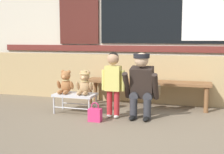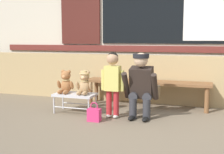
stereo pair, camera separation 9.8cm
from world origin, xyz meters
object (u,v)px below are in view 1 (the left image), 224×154
at_px(wooden_bench_long, 146,85).
at_px(small_display_bench, 75,96).
at_px(teddy_bear_with_hat, 85,83).
at_px(adult_crouching, 142,85).
at_px(teddy_bear_plain, 66,83).
at_px(child_standing, 113,77).
at_px(handbag_on_ground, 95,115).

relative_size(wooden_bench_long, small_display_bench, 3.28).
bearing_deg(small_display_bench, teddy_bear_with_hat, 0.77).
bearing_deg(adult_crouching, teddy_bear_plain, -179.22).
relative_size(small_display_bench, child_standing, 0.67).
relative_size(wooden_bench_long, teddy_bear_plain, 5.78).
distance_m(wooden_bench_long, teddy_bear_plain, 1.36).
relative_size(small_display_bench, teddy_bear_plain, 1.76).
distance_m(small_display_bench, child_standing, 0.73).
bearing_deg(small_display_bench, child_standing, -8.60).
height_order(teddy_bear_with_hat, child_standing, child_standing).
xyz_separation_m(teddy_bear_with_hat, child_standing, (0.49, -0.10, 0.12)).
bearing_deg(child_standing, teddy_bear_plain, 172.99).
bearing_deg(adult_crouching, child_standing, -164.18).
xyz_separation_m(small_display_bench, child_standing, (0.65, -0.10, 0.33)).
xyz_separation_m(child_standing, adult_crouching, (0.41, 0.12, -0.11)).
bearing_deg(teddy_bear_plain, teddy_bear_with_hat, 0.13).
xyz_separation_m(wooden_bench_long, teddy_bear_with_hat, (-0.82, -0.75, 0.10)).
xyz_separation_m(wooden_bench_long, handbag_on_ground, (-0.51, -1.12, -0.28)).
bearing_deg(teddy_bear_with_hat, wooden_bench_long, 42.34).
distance_m(wooden_bench_long, teddy_bear_with_hat, 1.11).
height_order(adult_crouching, handbag_on_ground, adult_crouching).
relative_size(wooden_bench_long, adult_crouching, 2.21).
height_order(wooden_bench_long, adult_crouching, adult_crouching).
height_order(teddy_bear_plain, adult_crouching, adult_crouching).
relative_size(wooden_bench_long, teddy_bear_with_hat, 5.78).
relative_size(teddy_bear_with_hat, child_standing, 0.38).
bearing_deg(small_display_bench, handbag_on_ground, -38.57).
xyz_separation_m(child_standing, handbag_on_ground, (-0.18, -0.27, -0.50)).
bearing_deg(wooden_bench_long, teddy_bear_plain, -146.75).
bearing_deg(teddy_bear_with_hat, child_standing, -11.61).
height_order(teddy_bear_plain, handbag_on_ground, teddy_bear_plain).
bearing_deg(teddy_bear_plain, handbag_on_ground, -30.78).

